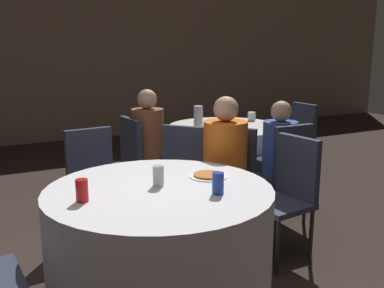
{
  "coord_description": "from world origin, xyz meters",
  "views": [
    {
      "loc": [
        -0.79,
        -2.28,
        1.51
      ],
      "look_at": [
        0.64,
        0.48,
        0.83
      ],
      "focal_mm": 40.0,
      "sensor_mm": 36.0,
      "label": 1
    }
  ],
  "objects_px": {
    "chair_far_east": "(298,135)",
    "chair_far_west": "(139,156)",
    "person_blue_shirt": "(273,161)",
    "bottle_far": "(198,119)",
    "person_floral_shirt": "(155,150)",
    "pizza_plate_near": "(208,175)",
    "table_far": "(225,159)",
    "chair_near_north": "(94,176)",
    "chair_near_east": "(288,187)",
    "soda_can_red": "(82,190)",
    "person_orange_shirt": "(222,171)",
    "chair_far_southwest": "(189,167)",
    "soda_can_blue": "(218,183)",
    "table_near": "(160,246)",
    "chair_near_northeast": "(229,174)",
    "soda_can_silver": "(158,176)"
  },
  "relations": [
    {
      "from": "chair_near_northeast",
      "to": "soda_can_blue",
      "type": "relative_size",
      "value": 7.4
    },
    {
      "from": "table_near",
      "to": "bottle_far",
      "type": "xyz_separation_m",
      "value": [
        1.04,
        1.46,
        0.49
      ]
    },
    {
      "from": "chair_near_east",
      "to": "soda_can_blue",
      "type": "relative_size",
      "value": 7.4
    },
    {
      "from": "chair_far_west",
      "to": "person_blue_shirt",
      "type": "relative_size",
      "value": 0.83
    },
    {
      "from": "chair_far_west",
      "to": "soda_can_red",
      "type": "height_order",
      "value": "chair_far_west"
    },
    {
      "from": "table_near",
      "to": "soda_can_silver",
      "type": "bearing_deg",
      "value": 71.5
    },
    {
      "from": "chair_near_northeast",
      "to": "chair_far_west",
      "type": "xyz_separation_m",
      "value": [
        -0.44,
        0.9,
        0.0
      ]
    },
    {
      "from": "person_floral_shirt",
      "to": "person_blue_shirt",
      "type": "relative_size",
      "value": 1.07
    },
    {
      "from": "table_near",
      "to": "soda_can_blue",
      "type": "height_order",
      "value": "soda_can_blue"
    },
    {
      "from": "pizza_plate_near",
      "to": "soda_can_blue",
      "type": "xyz_separation_m",
      "value": [
        -0.12,
        -0.31,
        0.05
      ]
    },
    {
      "from": "person_blue_shirt",
      "to": "bottle_far",
      "type": "bearing_deg",
      "value": 121.92
    },
    {
      "from": "chair_far_west",
      "to": "soda_can_blue",
      "type": "distance_m",
      "value": 1.8
    },
    {
      "from": "chair_far_west",
      "to": "soda_can_silver",
      "type": "relative_size",
      "value": 7.4
    },
    {
      "from": "person_blue_shirt",
      "to": "pizza_plate_near",
      "type": "bearing_deg",
      "value": -145.79
    },
    {
      "from": "chair_far_east",
      "to": "chair_far_west",
      "type": "bearing_deg",
      "value": 92.44
    },
    {
      "from": "soda_can_silver",
      "to": "bottle_far",
      "type": "distance_m",
      "value": 1.75
    },
    {
      "from": "bottle_far",
      "to": "table_near",
      "type": "bearing_deg",
      "value": -125.55
    },
    {
      "from": "chair_far_west",
      "to": "person_blue_shirt",
      "type": "height_order",
      "value": "person_blue_shirt"
    },
    {
      "from": "person_orange_shirt",
      "to": "soda_can_red",
      "type": "distance_m",
      "value": 1.34
    },
    {
      "from": "chair_far_west",
      "to": "person_orange_shirt",
      "type": "bearing_deg",
      "value": 11.47
    },
    {
      "from": "table_far",
      "to": "chair_far_east",
      "type": "xyz_separation_m",
      "value": [
        1.02,
        0.01,
        0.17
      ]
    },
    {
      "from": "table_near",
      "to": "person_blue_shirt",
      "type": "distance_m",
      "value": 1.66
    },
    {
      "from": "chair_far_west",
      "to": "person_orange_shirt",
      "type": "height_order",
      "value": "person_orange_shirt"
    },
    {
      "from": "pizza_plate_near",
      "to": "person_orange_shirt",
      "type": "bearing_deg",
      "value": 50.56
    },
    {
      "from": "person_blue_shirt",
      "to": "soda_can_red",
      "type": "height_order",
      "value": "person_blue_shirt"
    },
    {
      "from": "chair_near_north",
      "to": "soda_can_red",
      "type": "height_order",
      "value": "chair_near_north"
    },
    {
      "from": "chair_far_east",
      "to": "bottle_far",
      "type": "xyz_separation_m",
      "value": [
        -1.44,
        -0.18,
        0.32
      ]
    },
    {
      "from": "person_orange_shirt",
      "to": "person_blue_shirt",
      "type": "distance_m",
      "value": 0.74
    },
    {
      "from": "chair_near_north",
      "to": "soda_can_red",
      "type": "distance_m",
      "value": 1.18
    },
    {
      "from": "chair_near_northeast",
      "to": "person_orange_shirt",
      "type": "bearing_deg",
      "value": 90.0
    },
    {
      "from": "chair_far_east",
      "to": "soda_can_blue",
      "type": "distance_m",
      "value": 2.93
    },
    {
      "from": "chair_far_west",
      "to": "chair_far_southwest",
      "type": "xyz_separation_m",
      "value": [
        0.24,
        -0.56,
        0.0
      ]
    },
    {
      "from": "soda_can_blue",
      "to": "bottle_far",
      "type": "bearing_deg",
      "value": 65.1
    },
    {
      "from": "soda_can_red",
      "to": "bottle_far",
      "type": "bearing_deg",
      "value": 44.81
    },
    {
      "from": "chair_far_southwest",
      "to": "person_blue_shirt",
      "type": "height_order",
      "value": "person_blue_shirt"
    },
    {
      "from": "chair_far_southwest",
      "to": "person_orange_shirt",
      "type": "bearing_deg",
      "value": -31.62
    },
    {
      "from": "chair_near_east",
      "to": "chair_far_southwest",
      "type": "height_order",
      "value": "same"
    },
    {
      "from": "chair_near_north",
      "to": "chair_near_east",
      "type": "xyz_separation_m",
      "value": [
        1.18,
        -0.95,
        0.0
      ]
    },
    {
      "from": "soda_can_silver",
      "to": "bottle_far",
      "type": "relative_size",
      "value": 0.48
    },
    {
      "from": "table_far",
      "to": "bottle_far",
      "type": "bearing_deg",
      "value": -157.93
    },
    {
      "from": "pizza_plate_near",
      "to": "bottle_far",
      "type": "relative_size",
      "value": 0.97
    },
    {
      "from": "chair_near_northeast",
      "to": "pizza_plate_near",
      "type": "distance_m",
      "value": 0.78
    },
    {
      "from": "person_floral_shirt",
      "to": "pizza_plate_near",
      "type": "height_order",
      "value": "person_floral_shirt"
    },
    {
      "from": "soda_can_red",
      "to": "chair_far_west",
      "type": "bearing_deg",
      "value": 60.02
    },
    {
      "from": "person_blue_shirt",
      "to": "pizza_plate_near",
      "type": "xyz_separation_m",
      "value": [
        -1.08,
        -0.72,
        0.2
      ]
    },
    {
      "from": "chair_near_northeast",
      "to": "soda_can_silver",
      "type": "relative_size",
      "value": 7.4
    },
    {
      "from": "table_far",
      "to": "chair_far_west",
      "type": "height_order",
      "value": "chair_far_west"
    },
    {
      "from": "chair_far_southwest",
      "to": "person_floral_shirt",
      "type": "height_order",
      "value": "person_floral_shirt"
    },
    {
      "from": "person_orange_shirt",
      "to": "person_blue_shirt",
      "type": "height_order",
      "value": "person_orange_shirt"
    },
    {
      "from": "table_far",
      "to": "chair_far_east",
      "type": "relative_size",
      "value": 1.34
    }
  ]
}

